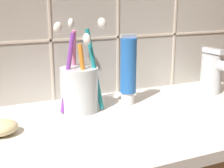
# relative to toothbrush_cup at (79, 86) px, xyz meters

# --- Properties ---
(sink_counter) EXTENTS (0.65, 0.36, 0.02)m
(sink_counter) POSITION_rel_toothbrush_cup_xyz_m (0.11, -0.08, -0.06)
(sink_counter) COLOR silver
(sink_counter) RESTS_ON ground
(tile_wall_backsplash) EXTENTS (0.75, 0.02, 0.41)m
(tile_wall_backsplash) POSITION_rel_toothbrush_cup_xyz_m (0.11, 0.10, 0.13)
(tile_wall_backsplash) COLOR #B7B2A8
(tile_wall_backsplash) RESTS_ON ground
(toothbrush_cup) EXTENTS (0.11, 0.10, 0.19)m
(toothbrush_cup) POSITION_rel_toothbrush_cup_xyz_m (0.00, 0.00, 0.00)
(toothbrush_cup) COLOR silver
(toothbrush_cup) RESTS_ON sink_counter
(toothpaste_tube) EXTENTS (0.04, 0.04, 0.15)m
(toothpaste_tube) POSITION_rel_toothbrush_cup_xyz_m (0.11, 0.00, 0.02)
(toothpaste_tube) COLOR white
(toothpaste_tube) RESTS_ON sink_counter
(sink_faucet) EXTENTS (0.05, 0.12, 0.11)m
(sink_faucet) POSITION_rel_toothbrush_cup_xyz_m (0.34, -0.01, 0.00)
(sink_faucet) COLOR silver
(sink_faucet) RESTS_ON sink_counter
(soap_bar) EXTENTS (0.06, 0.05, 0.03)m
(soap_bar) POSITION_rel_toothbrush_cup_xyz_m (-0.16, -0.06, -0.04)
(soap_bar) COLOR beige
(soap_bar) RESTS_ON sink_counter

